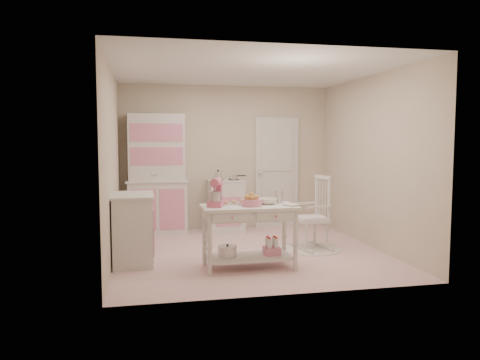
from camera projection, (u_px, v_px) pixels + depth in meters
The scene contains 14 objects.
room_shell at pixel (249, 138), 6.65m from camera, with size 3.84×3.84×2.62m.
door at pixel (277, 172), 8.72m from camera, with size 0.82×0.05×2.04m, color white.
hutch at pixel (157, 174), 8.07m from camera, with size 1.06×0.50×2.08m, color white.
stove at pixel (226, 206), 8.31m from camera, with size 0.62×0.57×0.92m, color white.
base_cabinet at pixel (133, 229), 6.16m from camera, with size 0.54×0.84×0.92m, color white.
lace_rug at pixel (310, 248), 7.00m from camera, with size 0.92×0.92×0.01m, color white.
rocking_chair at pixel (311, 212), 6.95m from camera, with size 0.48×0.72×1.10m, color white.
work_table at pixel (249, 237), 5.94m from camera, with size 1.20×0.60×0.80m, color white.
stand_mixer at pixel (216, 193), 5.82m from camera, with size 0.20×0.28×0.34m, color #DE5D83.
cookie_tray at pixel (235, 203), 6.05m from camera, with size 0.34×0.24×0.02m, color silver.
bread_basket at pixel (252, 203), 5.85m from camera, with size 0.25×0.25×0.09m, color pink.
mixing_bowl at pixel (267, 201), 6.03m from camera, with size 0.25×0.25×0.08m, color white.
metal_pitcher at pixel (279, 197), 6.14m from camera, with size 0.10×0.10×0.17m, color silver.
recipe_book at pixel (286, 205), 5.87m from camera, with size 0.15×0.20×0.02m, color white.
Camera 1 is at (-1.48, -6.51, 1.64)m, focal length 35.00 mm.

